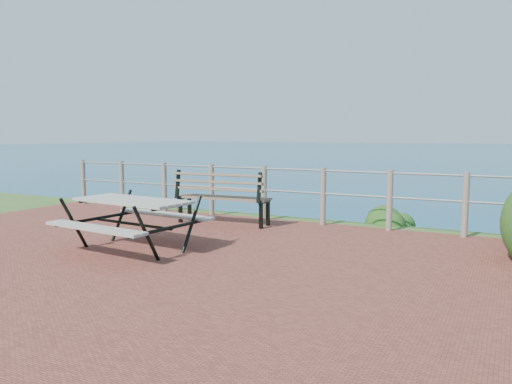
# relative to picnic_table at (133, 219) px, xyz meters

# --- Properties ---
(ground) EXTENTS (10.00, 7.00, 0.12)m
(ground) POSITION_rel_picnic_table_xyz_m (0.50, -0.33, -0.45)
(ground) COLOR brown
(ground) RESTS_ON ground
(ocean) EXTENTS (1200.00, 1200.00, 0.00)m
(ocean) POSITION_rel_picnic_table_xyz_m (0.50, 199.67, -0.45)
(ocean) COLOR #166185
(ocean) RESTS_ON ground
(safety_railing) EXTENTS (9.40, 0.10, 1.00)m
(safety_railing) POSITION_rel_picnic_table_xyz_m (0.50, 3.02, 0.12)
(safety_railing) COLOR #6B5B4C
(safety_railing) RESTS_ON ground
(picnic_table) EXTENTS (1.71, 1.43, 0.70)m
(picnic_table) POSITION_rel_picnic_table_xyz_m (0.00, 0.00, 0.00)
(picnic_table) COLOR gray
(picnic_table) RESTS_ON ground
(park_bench) EXTENTS (1.72, 0.56, 0.96)m
(park_bench) POSITION_rel_picnic_table_xyz_m (0.06, 2.28, 0.18)
(park_bench) COLOR brown
(park_bench) RESTS_ON ground
(shrub_lip_west) EXTENTS (0.69, 0.69, 0.40)m
(shrub_lip_west) POSITION_rel_picnic_table_xyz_m (-2.66, 3.34, -0.45)
(shrub_lip_west) COLOR #25521F
(shrub_lip_west) RESTS_ON ground
(shrub_lip_east) EXTENTS (0.77, 0.77, 0.51)m
(shrub_lip_east) POSITION_rel_picnic_table_xyz_m (2.68, 3.91, -0.45)
(shrub_lip_east) COLOR #1B4314
(shrub_lip_east) RESTS_ON ground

